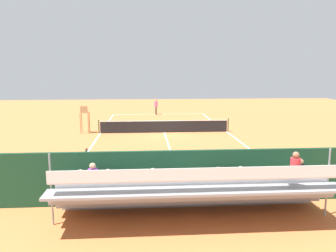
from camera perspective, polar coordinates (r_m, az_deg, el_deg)
ground_plane at (r=26.14m, az=-0.63°, el=-1.13°), size 60.00×60.00×0.00m
court_line_markings at (r=26.17m, az=-0.63°, el=-1.11°), size 10.10×22.20×0.01m
tennis_net at (r=26.05m, az=-0.63°, el=-0.05°), size 10.30×0.10×1.07m
backdrop_wall at (r=12.36m, az=3.36°, el=-8.68°), size 18.00×0.16×2.00m
bleacher_stand at (r=11.16m, az=4.08°, el=-11.16°), size 9.06×2.40×2.48m
umpire_chair at (r=26.50m, az=-14.17°, el=1.60°), size 0.67×0.67×2.14m
courtside_bench at (r=13.78m, az=14.41°, el=-8.97°), size 1.80×0.40×0.93m
equipment_bag at (r=13.29m, az=5.94°, el=-11.13°), size 0.90×0.36×0.36m
tennis_player at (r=36.67m, az=-2.08°, el=3.58°), size 0.39×0.54×1.93m
tennis_racket at (r=37.02m, az=-3.37°, el=2.06°), size 0.39×0.58×0.03m
tennis_ball_near at (r=35.53m, az=-0.59°, el=1.79°), size 0.07×0.07×0.07m
line_judge at (r=13.10m, az=-14.06°, el=-7.82°), size 0.39×0.54×1.93m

